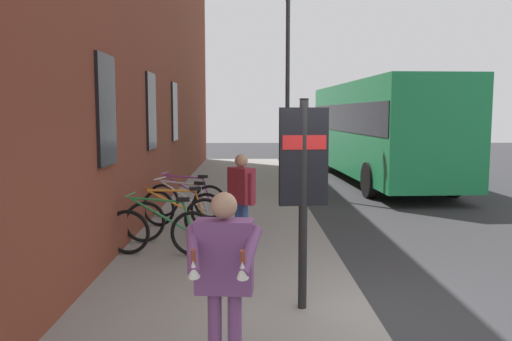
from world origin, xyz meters
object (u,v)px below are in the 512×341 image
at_px(bicycle_mid_rack, 183,208).
at_px(tourist_with_hotdogs, 224,268).
at_px(city_bus, 378,126).
at_px(street_lamp, 288,75).
at_px(transit_info_sign, 303,170).
at_px(bicycle_under_window, 161,231).
at_px(bicycle_beside_lamp, 187,200).
at_px(bicycle_by_door, 175,218).
at_px(pedestrian_by_facade, 241,192).

xyz_separation_m(bicycle_mid_rack, tourist_with_hotdogs, (-5.98, -1.09, 0.61)).
relative_size(city_bus, street_lamp, 1.87).
height_order(tourist_with_hotdogs, street_lamp, street_lamp).
height_order(transit_info_sign, street_lamp, street_lamp).
relative_size(bicycle_under_window, bicycle_beside_lamp, 1.01).
distance_m(bicycle_by_door, pedestrian_by_facade, 1.48).
bearing_deg(bicycle_by_door, bicycle_mid_rack, -0.86).
relative_size(transit_info_sign, street_lamp, 0.42).
bearing_deg(street_lamp, transit_info_sign, 176.89).
bearing_deg(city_bus, bicycle_mid_rack, 143.58).
bearing_deg(bicycle_beside_lamp, bicycle_by_door, -179.10).
distance_m(city_bus, street_lamp, 4.52).
bearing_deg(bicycle_mid_rack, city_bus, -36.42).
bearing_deg(bicycle_beside_lamp, bicycle_under_window, 178.92).
bearing_deg(city_bus, bicycle_under_window, 149.13).
height_order(bicycle_by_door, bicycle_beside_lamp, same).
relative_size(bicycle_beside_lamp, street_lamp, 0.31).
xyz_separation_m(bicycle_beside_lamp, city_bus, (6.73, -5.75, 1.41)).
distance_m(bicycle_by_door, street_lamp, 7.11).
bearing_deg(tourist_with_hotdogs, street_lamp, -6.83).
bearing_deg(city_bus, bicycle_by_door, 146.67).
relative_size(bicycle_by_door, transit_info_sign, 0.71).
xyz_separation_m(transit_info_sign, street_lamp, (9.31, -0.50, 1.72)).
bearing_deg(bicycle_beside_lamp, street_lamp, -31.27).
xyz_separation_m(bicycle_under_window, pedestrian_by_facade, (0.33, -1.27, 0.57)).
distance_m(bicycle_under_window, pedestrian_by_facade, 1.43).
distance_m(bicycle_under_window, bicycle_mid_rack, 1.98).
bearing_deg(street_lamp, bicycle_by_door, 158.04).
relative_size(bicycle_under_window, transit_info_sign, 0.74).
xyz_separation_m(pedestrian_by_facade, tourist_with_hotdogs, (-4.33, 0.08, 0.03)).
relative_size(bicycle_mid_rack, city_bus, 0.16).
distance_m(transit_info_sign, pedestrian_by_facade, 2.78).
distance_m(bicycle_beside_lamp, transit_info_sign, 5.74).
height_order(city_bus, pedestrian_by_facade, city_bus).
height_order(bicycle_mid_rack, transit_info_sign, transit_info_sign).
relative_size(city_bus, pedestrian_by_facade, 6.72).
height_order(bicycle_beside_lamp, tourist_with_hotdogs, tourist_with_hotdogs).
bearing_deg(bicycle_under_window, bicycle_by_door, -4.91).
distance_m(bicycle_beside_lamp, street_lamp, 5.56).
relative_size(bicycle_under_window, pedestrian_by_facade, 1.12).
bearing_deg(transit_info_sign, bicycle_by_door, 30.23).
height_order(bicycle_mid_rack, city_bus, city_bus).
distance_m(pedestrian_by_facade, street_lamp, 7.21).
height_order(bicycle_mid_rack, bicycle_beside_lamp, same).
height_order(bicycle_under_window, city_bus, city_bus).
bearing_deg(bicycle_mid_rack, bicycle_under_window, 177.06).
bearing_deg(bicycle_by_door, transit_info_sign, -149.77).
distance_m(bicycle_under_window, city_bus, 11.41).
relative_size(pedestrian_by_facade, tourist_with_hotdogs, 0.98).
relative_size(bicycle_beside_lamp, tourist_with_hotdogs, 1.09).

